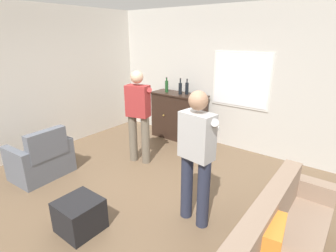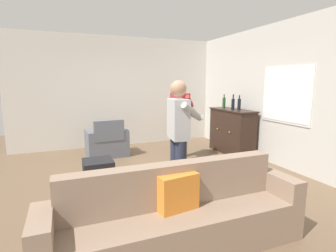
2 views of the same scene
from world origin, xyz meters
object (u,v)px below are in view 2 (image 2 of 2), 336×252
Objects in this scene: couch at (180,220)px; person_standing_left at (180,117)px; sideboard_cabinet at (232,131)px; bottle_liquor_amber at (224,103)px; ottoman at (98,172)px; person_standing_right at (179,135)px; bottle_spirits_clear at (239,104)px; bottle_wine_green at (233,104)px; armchair at (107,144)px.

person_standing_left is at bearing 155.36° from couch.
bottle_liquor_amber is at bearing -175.39° from sideboard_cabinet.
person_standing_right is (1.00, 0.99, 0.74)m from ottoman.
person_standing_left is (-0.69, 1.79, 0.74)m from ottoman.
person_standing_right is at bearing -25.17° from person_standing_left.
couch is 2.06× the size of sideboard_cabinet.
bottle_spirits_clear is 2.75m from person_standing_right.
bottle_wine_green is at bearing 91.64° from person_standing_left.
bottle_wine_green is 0.21× the size of person_standing_right.
bottle_wine_green is at bearing 72.34° from armchair.
couch is 3.12m from person_standing_left.
bottle_spirits_clear is at bearing 126.14° from person_standing_right.
sideboard_cabinet is 0.67m from bottle_spirits_clear.
bottle_wine_green is 0.21× the size of person_standing_left.
sideboard_cabinet is 2.84m from person_standing_right.
bottle_wine_green reaches higher than armchair.
sideboard_cabinet reaches higher than armchair.
armchair is 0.55× the size of person_standing_right.
bottle_wine_green is 0.37m from bottle_liquor_amber.
armchair is at bearing -178.23° from couch.
couch is at bearing -39.35° from bottle_liquor_amber.
ottoman is (0.73, -3.12, -0.97)m from bottle_wine_green.
person_standing_left is 1.87m from person_standing_right.
sideboard_cabinet is (0.81, 2.76, 0.23)m from armchair.
person_standing_left is (0.41, -1.34, -0.23)m from bottle_liquor_amber.
bottle_liquor_amber is at bearing 79.71° from armchair.
sideboard_cabinet is at bearing 137.40° from couch.
sideboard_cabinet is 0.65m from bottle_wine_green.
bottle_liquor_amber is (-0.32, -0.03, 0.65)m from sideboard_cabinet.
couch is 4.21m from bottle_liquor_amber.
person_standing_left is 1.00× the size of person_standing_right.
person_standing_right is at bearing -53.86° from bottle_spirits_clear.
armchair is at bearing -109.28° from bottle_spirits_clear.
sideboard_cabinet is 0.72m from bottle_liquor_amber.
bottle_liquor_amber is at bearing 178.95° from bottle_wine_green.
sideboard_cabinet is at bearing 103.97° from ottoman.
person_standing_right is (1.69, -0.80, 0.00)m from person_standing_left.
bottle_wine_green is at bearing 137.22° from couch.
bottle_spirits_clear is 0.20× the size of person_standing_right.
person_standing_right reaches higher than couch.
bottle_spirits_clear is at bearing 86.90° from person_standing_left.
bottle_liquor_amber is 0.70× the size of ottoman.
sideboard_cabinet is at bearing 73.56° from armchair.
person_standing_left reaches higher than ottoman.
person_standing_right is at bearing 44.82° from ottoman.
bottle_liquor_amber is 1.42m from person_standing_left.
bottle_spirits_clear is at bearing 135.13° from couch.
couch is at bearing -42.60° from sideboard_cabinet.
bottle_spirits_clear is at bearing 16.63° from sideboard_cabinet.
bottle_liquor_amber is at bearing 106.99° from person_standing_left.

